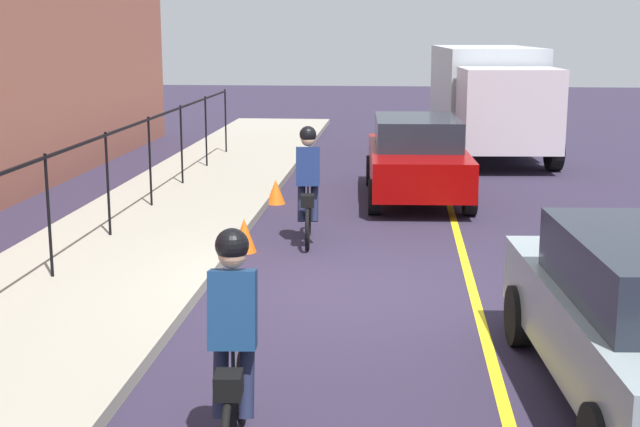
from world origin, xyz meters
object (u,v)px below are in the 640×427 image
object	(u,v)px
parked_sedan_rear	(417,157)
traffic_cone_far	(244,235)
box_truck_background	(490,96)
traffic_cone_near	(276,192)
cyclist_follow	(234,345)
cyclist_lead	(308,185)

from	to	relation	value
parked_sedan_rear	traffic_cone_far	xyz separation A→B (m)	(-4.47, 2.63, -0.57)
box_truck_background	traffic_cone_near	bearing A→B (deg)	-37.77
cyclist_follow	traffic_cone_near	bearing A→B (deg)	1.53
cyclist_lead	traffic_cone_far	xyz separation A→B (m)	(-0.65, 0.89, -0.65)
cyclist_lead	parked_sedan_rear	distance (m)	4.20
cyclist_follow	traffic_cone_far	size ratio (longest dim) A/B	3.55
cyclist_follow	cyclist_lead	bearing A→B (deg)	-3.38
parked_sedan_rear	traffic_cone_near	distance (m)	2.84
cyclist_lead	cyclist_follow	size ratio (longest dim) A/B	1.00
traffic_cone_near	traffic_cone_far	size ratio (longest dim) A/B	0.91
cyclist_lead	traffic_cone_near	xyz separation A→B (m)	(3.06, 0.93, -0.68)
box_truck_background	traffic_cone_far	xyz separation A→B (m)	(-10.67, 4.60, -1.29)
cyclist_follow	box_truck_background	world-z (taller)	box_truck_background
traffic_cone_near	traffic_cone_far	xyz separation A→B (m)	(-3.71, -0.04, 0.02)
cyclist_follow	traffic_cone_far	world-z (taller)	cyclist_follow
parked_sedan_rear	box_truck_background	xyz separation A→B (m)	(6.20, -1.97, 0.73)
cyclist_lead	box_truck_background	bearing A→B (deg)	-24.86
cyclist_follow	traffic_cone_near	distance (m)	10.17
cyclist_lead	traffic_cone_far	distance (m)	1.28
cyclist_lead	box_truck_background	size ratio (longest dim) A/B	0.27
box_truck_background	traffic_cone_near	world-z (taller)	box_truck_background
parked_sedan_rear	traffic_cone_far	distance (m)	5.22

